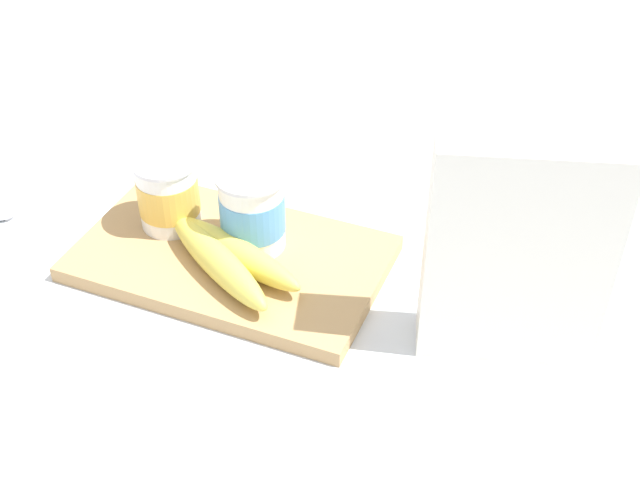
# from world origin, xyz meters

# --- Properties ---
(ground_plane) EXTENTS (2.40, 2.40, 0.00)m
(ground_plane) POSITION_xyz_m (0.00, 0.00, 0.00)
(ground_plane) COLOR silver
(cutting_board) EXTENTS (0.34, 0.20, 0.02)m
(cutting_board) POSITION_xyz_m (0.00, 0.00, 0.01)
(cutting_board) COLOR tan
(cutting_board) RESTS_ON ground_plane
(cereal_box) EXTENTS (0.18, 0.10, 0.24)m
(cereal_box) POSITION_xyz_m (0.31, -0.01, 0.12)
(cereal_box) COLOR white
(cereal_box) RESTS_ON ground_plane
(yogurt_cup_front) EXTENTS (0.07, 0.07, 0.09)m
(yogurt_cup_front) POSITION_xyz_m (-0.09, 0.02, 0.06)
(yogurt_cup_front) COLOR white
(yogurt_cup_front) RESTS_ON cutting_board
(yogurt_cup_back) EXTENTS (0.08, 0.08, 0.10)m
(yogurt_cup_back) POSITION_xyz_m (0.02, 0.02, 0.07)
(yogurt_cup_back) COLOR white
(yogurt_cup_back) RESTS_ON cutting_board
(banana_bunch) EXTENTS (0.19, 0.13, 0.04)m
(banana_bunch) POSITION_xyz_m (0.01, -0.03, 0.04)
(banana_bunch) COLOR #DDCC4F
(banana_bunch) RESTS_ON cutting_board
(spoon) EXTENTS (0.12, 0.08, 0.01)m
(spoon) POSITION_xyz_m (-0.28, -0.01, 0.01)
(spoon) COLOR silver
(spoon) RESTS_ON ground_plane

